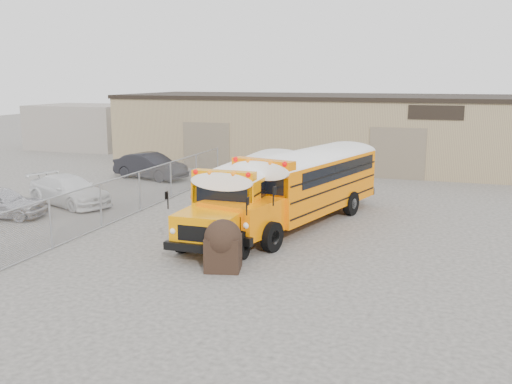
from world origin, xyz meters
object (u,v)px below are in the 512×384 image
(car_dark, at_px, (150,166))
(tarp_bundle, at_px, (223,244))
(school_bus_left, at_px, (289,167))
(school_bus_right, at_px, (365,162))
(car_white, at_px, (69,191))

(car_dark, bearing_deg, tarp_bundle, -130.60)
(school_bus_left, height_order, car_dark, school_bus_left)
(tarp_bundle, xyz_separation_m, car_dark, (-10.02, 13.64, -0.07))
(school_bus_right, height_order, tarp_bundle, school_bus_right)
(car_white, height_order, car_dark, car_dark)
(school_bus_right, xyz_separation_m, car_dark, (-12.53, 1.07, -0.97))
(school_bus_left, relative_size, tarp_bundle, 5.83)
(school_bus_left, height_order, school_bus_right, school_bus_right)
(tarp_bundle, bearing_deg, car_white, 148.54)
(school_bus_right, bearing_deg, school_bus_left, -151.17)
(school_bus_left, distance_m, school_bus_right, 3.86)
(car_dark, bearing_deg, school_bus_right, -81.79)
(school_bus_right, height_order, car_dark, school_bus_right)
(school_bus_left, distance_m, car_dark, 9.64)
(school_bus_right, distance_m, tarp_bundle, 12.85)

